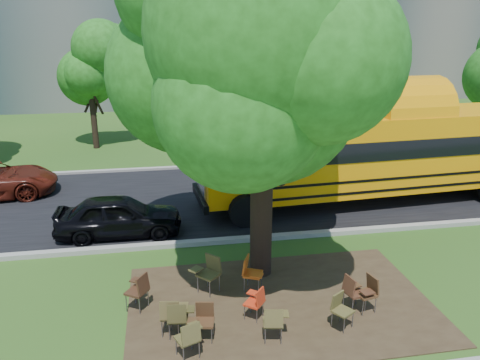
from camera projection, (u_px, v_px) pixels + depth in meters
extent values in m
plane|color=#254E18|center=(235.00, 296.00, 11.24)|extent=(160.00, 160.00, 0.00)
cube|color=#382819|center=(280.00, 303.00, 10.93)|extent=(7.00, 4.50, 0.03)
cube|color=black|center=(205.00, 198.00, 17.80)|extent=(80.00, 8.00, 0.04)
cube|color=gray|center=(219.00, 241.00, 14.03)|extent=(80.00, 0.25, 0.14)
cube|color=gray|center=(196.00, 167.00, 21.63)|extent=(80.00, 0.25, 0.14)
cylinder|color=black|center=(94.00, 116.00, 24.89)|extent=(0.32, 0.32, 3.50)
sphere|color=#1F5613|center=(89.00, 68.00, 24.14)|extent=(4.80, 4.80, 4.80)
cylinder|color=black|center=(339.00, 109.00, 25.04)|extent=(0.38, 0.38, 4.20)
sphere|color=#1F5613|center=(343.00, 52.00, 24.15)|extent=(5.60, 5.60, 5.60)
cylinder|color=black|center=(262.00, 192.00, 11.63)|extent=(0.56, 0.56, 4.55)
sphere|color=#1F5613|center=(264.00, 52.00, 10.61)|extent=(7.20, 7.20, 7.20)
cube|color=orange|center=(400.00, 148.00, 17.30)|extent=(12.20, 3.56, 2.68)
cube|color=black|center=(408.00, 140.00, 17.29)|extent=(11.55, 3.56, 0.66)
cube|color=orange|center=(223.00, 183.00, 16.03)|extent=(1.59, 2.50, 1.04)
cube|color=black|center=(398.00, 166.00, 17.51)|extent=(12.23, 3.59, 0.09)
cube|color=black|center=(397.00, 176.00, 17.64)|extent=(12.23, 3.59, 0.09)
cylinder|color=black|center=(246.00, 211.00, 15.04)|extent=(1.11, 0.40, 1.09)
cylinder|color=black|center=(228.00, 185.00, 17.57)|extent=(1.11, 0.40, 1.09)
cylinder|color=black|center=(445.00, 168.00, 19.72)|extent=(1.11, 0.40, 1.09)
cylinder|color=black|center=(476.00, 166.00, 20.07)|extent=(1.11, 0.40, 1.09)
cube|color=#413B1C|center=(178.00, 318.00, 9.65)|extent=(0.46, 0.44, 0.05)
cube|color=#413B1C|center=(177.00, 314.00, 9.42)|extent=(0.40, 0.14, 0.39)
cube|color=#413B1C|center=(189.00, 309.00, 9.76)|extent=(0.25, 0.30, 0.03)
cylinder|color=slate|center=(171.00, 323.00, 9.87)|extent=(0.02, 0.02, 0.44)
cylinder|color=slate|center=(186.00, 332.00, 9.57)|extent=(0.02, 0.02, 0.44)
cube|color=brown|center=(171.00, 315.00, 9.74)|extent=(0.48, 0.46, 0.05)
cube|color=brown|center=(169.00, 311.00, 9.50)|extent=(0.41, 0.15, 0.40)
cube|color=brown|center=(183.00, 306.00, 9.84)|extent=(0.26, 0.31, 0.03)
cylinder|color=slate|center=(164.00, 320.00, 9.97)|extent=(0.02, 0.02, 0.45)
cylinder|color=slate|center=(179.00, 329.00, 9.65)|extent=(0.02, 0.02, 0.45)
cube|color=brown|center=(187.00, 339.00, 9.00)|extent=(0.53, 0.52, 0.05)
cube|color=brown|center=(191.00, 334.00, 8.79)|extent=(0.40, 0.23, 0.39)
cube|color=brown|center=(195.00, 326.00, 9.20)|extent=(0.30, 0.34, 0.03)
cylinder|color=slate|center=(176.00, 347.00, 9.12)|extent=(0.02, 0.02, 0.44)
cylinder|color=slate|center=(199.00, 350.00, 9.02)|extent=(0.02, 0.02, 0.44)
cube|color=#472D19|center=(204.00, 323.00, 9.53)|extent=(0.46, 0.44, 0.05)
cube|color=#472D19|center=(205.00, 309.00, 9.63)|extent=(0.38, 0.16, 0.38)
cube|color=#472D19|center=(192.00, 322.00, 9.38)|extent=(0.25, 0.30, 0.03)
cylinder|color=slate|center=(212.00, 336.00, 9.44)|extent=(0.02, 0.02, 0.42)
cylinder|color=slate|center=(198.00, 327.00, 9.75)|extent=(0.02, 0.02, 0.42)
cube|color=brown|center=(273.00, 322.00, 9.52)|extent=(0.46, 0.44, 0.05)
cube|color=brown|center=(274.00, 319.00, 9.30)|extent=(0.39, 0.15, 0.38)
cube|color=brown|center=(284.00, 314.00, 9.62)|extent=(0.25, 0.30, 0.03)
cylinder|color=slate|center=(264.00, 327.00, 9.74)|extent=(0.02, 0.02, 0.43)
cylinder|color=slate|center=(281.00, 336.00, 9.44)|extent=(0.02, 0.02, 0.43)
cube|color=brown|center=(343.00, 311.00, 9.92)|extent=(0.53, 0.52, 0.05)
cube|color=brown|center=(337.00, 300.00, 9.97)|extent=(0.36, 0.27, 0.37)
cube|color=brown|center=(342.00, 314.00, 9.65)|extent=(0.31, 0.33, 0.03)
cylinder|color=slate|center=(353.00, 320.00, 9.98)|extent=(0.02, 0.02, 0.41)
cylinder|color=slate|center=(332.00, 320.00, 9.99)|extent=(0.02, 0.02, 0.41)
cube|color=#4E321C|center=(365.00, 294.00, 10.51)|extent=(0.48, 0.50, 0.05)
cube|color=#4E321C|center=(373.00, 284.00, 10.51)|extent=(0.18, 0.41, 0.40)
cube|color=#4E321C|center=(354.00, 285.00, 10.64)|extent=(0.32, 0.28, 0.03)
cylinder|color=slate|center=(363.00, 308.00, 10.37)|extent=(0.02, 0.02, 0.45)
cylinder|color=slate|center=(366.00, 297.00, 10.79)|extent=(0.02, 0.02, 0.45)
cube|color=#4C2B1B|center=(355.00, 293.00, 10.55)|extent=(0.48, 0.50, 0.05)
cube|color=#4C2B1B|center=(349.00, 286.00, 10.42)|extent=(0.18, 0.42, 0.41)
cube|color=#4C2B1B|center=(367.00, 292.00, 10.35)|extent=(0.32, 0.28, 0.03)
cylinder|color=slate|center=(356.00, 296.00, 10.83)|extent=(0.02, 0.02, 0.45)
cylinder|color=slate|center=(352.00, 307.00, 10.41)|extent=(0.02, 0.02, 0.45)
cube|color=#402517|center=(137.00, 292.00, 10.58)|extent=(0.58, 0.59, 0.05)
cube|color=#402517|center=(143.00, 284.00, 10.44)|extent=(0.30, 0.40, 0.42)
cube|color=#402517|center=(137.00, 280.00, 10.81)|extent=(0.37, 0.35, 0.03)
cylinder|color=slate|center=(126.00, 303.00, 10.56)|extent=(0.02, 0.02, 0.47)
cylinder|color=slate|center=(148.00, 298.00, 10.74)|extent=(0.02, 0.02, 0.47)
cube|color=brown|center=(208.00, 275.00, 11.25)|extent=(0.63, 0.63, 0.05)
cube|color=brown|center=(213.00, 263.00, 11.33)|extent=(0.38, 0.39, 0.44)
cube|color=brown|center=(196.00, 269.00, 11.24)|extent=(0.39, 0.39, 0.03)
cylinder|color=slate|center=(210.00, 289.00, 11.08)|extent=(0.03, 0.03, 0.49)
cylinder|color=slate|center=(208.00, 278.00, 11.57)|extent=(0.03, 0.03, 0.49)
cube|color=#CC5915|center=(253.00, 274.00, 11.34)|extent=(0.56, 0.57, 0.05)
cube|color=#CC5915|center=(246.00, 265.00, 11.32)|extent=(0.26, 0.42, 0.41)
cube|color=#CC5915|center=(257.00, 275.00, 11.04)|extent=(0.36, 0.33, 0.03)
cylinder|color=slate|center=(261.00, 280.00, 11.53)|extent=(0.02, 0.02, 0.46)
cylinder|color=slate|center=(244.00, 285.00, 11.29)|extent=(0.02, 0.02, 0.46)
cube|color=red|center=(254.00, 303.00, 10.25)|extent=(0.51, 0.51, 0.04)
cube|color=red|center=(260.00, 297.00, 10.11)|extent=(0.29, 0.33, 0.36)
cube|color=red|center=(253.00, 293.00, 10.45)|extent=(0.32, 0.31, 0.03)
cylinder|color=slate|center=(244.00, 313.00, 10.25)|extent=(0.02, 0.02, 0.40)
cylinder|color=slate|center=(263.00, 309.00, 10.37)|extent=(0.02, 0.02, 0.40)
imported|color=black|center=(119.00, 216.00, 14.41)|extent=(3.83, 1.59, 1.30)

